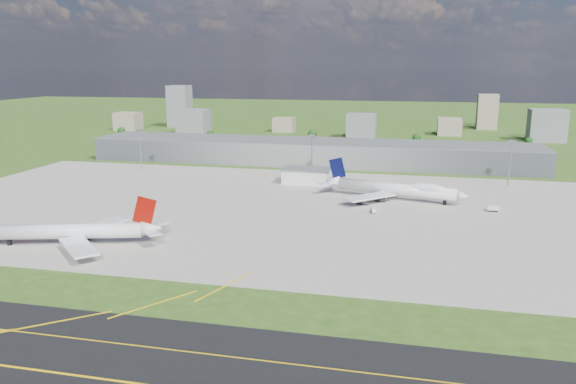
% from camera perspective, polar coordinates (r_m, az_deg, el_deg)
% --- Properties ---
extents(ground, '(1400.00, 1400.00, 0.00)m').
position_cam_1_polar(ground, '(368.92, 1.88, 2.56)').
color(ground, '#2B4B17').
rests_on(ground, ground).
extents(taxiway, '(1400.00, 60.00, 0.06)m').
position_cam_1_polar(taxiway, '(135.55, -20.73, -17.04)').
color(taxiway, black).
rests_on(taxiway, ground).
extents(apron, '(360.00, 190.00, 0.08)m').
position_cam_1_polar(apron, '(261.74, -0.59, -1.70)').
color(apron, gray).
rests_on(apron, ground).
extents(terminal, '(300.00, 42.00, 15.00)m').
position_cam_1_polar(terminal, '(382.22, 2.32, 4.05)').
color(terminal, gray).
rests_on(terminal, ground).
extents(ops_building, '(26.00, 16.00, 8.00)m').
position_cam_1_polar(ops_building, '(318.07, 1.93, 1.63)').
color(ops_building, silver).
rests_on(ops_building, ground).
extents(mast_west, '(3.50, 2.00, 25.90)m').
position_cam_1_polar(mast_west, '(366.32, -14.79, 4.87)').
color(mast_west, gray).
rests_on(mast_west, ground).
extents(mast_center, '(3.50, 2.00, 25.90)m').
position_cam_1_polar(mast_center, '(330.28, 2.44, 4.46)').
color(mast_center, gray).
rests_on(mast_center, ground).
extents(mast_east, '(3.50, 2.00, 25.90)m').
position_cam_1_polar(mast_east, '(328.91, 21.68, 3.53)').
color(mast_east, gray).
rests_on(mast_east, ground).
extents(airliner_red_twin, '(65.74, 50.22, 18.37)m').
position_cam_1_polar(airliner_red_twin, '(223.63, -20.84, -3.81)').
color(airliner_red_twin, white).
rests_on(airliner_red_twin, ground).
extents(airliner_blue_quad, '(71.89, 55.39, 19.05)m').
position_cam_1_polar(airliner_blue_quad, '(283.48, 10.90, 0.29)').
color(airliner_blue_quad, white).
rests_on(airliner_blue_quad, ground).
extents(fire_truck, '(8.63, 5.72, 3.58)m').
position_cam_1_polar(fire_truck, '(241.82, -25.10, -3.74)').
color(fire_truck, red).
rests_on(fire_truck, ground).
extents(tug_yellow, '(4.48, 3.81, 1.91)m').
position_cam_1_polar(tug_yellow, '(237.08, -18.82, -3.72)').
color(tug_yellow, '#EAAA0D').
rests_on(tug_yellow, ground).
extents(van_white_near, '(3.02, 4.88, 2.35)m').
position_cam_1_polar(van_white_near, '(257.09, 8.69, -1.86)').
color(van_white_near, silver).
rests_on(van_white_near, ground).
extents(van_white_far, '(5.15, 2.67, 2.59)m').
position_cam_1_polar(van_white_far, '(272.86, 20.11, -1.62)').
color(van_white_far, silver).
rests_on(van_white_far, ground).
extents(bldg_far_w, '(24.00, 20.00, 18.00)m').
position_cam_1_polar(bldg_far_w, '(603.23, -15.94, 6.94)').
color(bldg_far_w, gray).
rests_on(bldg_far_w, ground).
extents(bldg_w, '(28.00, 22.00, 24.00)m').
position_cam_1_polar(bldg_w, '(550.49, -9.58, 7.05)').
color(bldg_w, slate).
rests_on(bldg_w, ground).
extents(bldg_cw, '(20.00, 18.00, 14.00)m').
position_cam_1_polar(bldg_cw, '(564.49, -0.41, 6.85)').
color(bldg_cw, gray).
rests_on(bldg_cw, ground).
extents(bldg_c, '(26.00, 20.00, 22.00)m').
position_cam_1_polar(bldg_c, '(521.59, 7.46, 6.69)').
color(bldg_c, slate).
rests_on(bldg_c, ground).
extents(bldg_ce, '(22.00, 24.00, 16.00)m').
position_cam_1_polar(bldg_ce, '(560.22, 16.08, 6.41)').
color(bldg_ce, gray).
rests_on(bldg_ce, ground).
extents(bldg_e, '(30.00, 22.00, 28.00)m').
position_cam_1_polar(bldg_e, '(540.42, 24.81, 6.16)').
color(bldg_e, slate).
rests_on(bldg_e, ground).
extents(bldg_tall_w, '(22.00, 20.00, 44.00)m').
position_cam_1_polar(bldg_tall_w, '(620.29, -10.95, 8.55)').
color(bldg_tall_w, slate).
rests_on(bldg_tall_w, ground).
extents(bldg_tall_e, '(20.00, 18.00, 36.00)m').
position_cam_1_polar(bldg_tall_e, '(622.28, 19.57, 7.69)').
color(bldg_tall_e, gray).
rests_on(bldg_tall_e, ground).
extents(tree_far_w, '(7.20, 7.20, 8.80)m').
position_cam_1_polar(tree_far_w, '(550.48, -16.57, 5.98)').
color(tree_far_w, '#382314').
rests_on(tree_far_w, ground).
extents(tree_w, '(6.75, 6.75, 8.25)m').
position_cam_1_polar(tree_w, '(507.92, -7.91, 5.82)').
color(tree_w, '#382314').
rests_on(tree_w, ground).
extents(tree_c, '(8.10, 8.10, 9.90)m').
position_cam_1_polar(tree_c, '(498.09, 2.50, 5.91)').
color(tree_c, '#382314').
rests_on(tree_c, ground).
extents(tree_e, '(7.65, 7.65, 9.35)m').
position_cam_1_polar(tree_e, '(485.14, 12.94, 5.37)').
color(tree_e, '#382314').
rests_on(tree_e, ground).
extents(tree_far_e, '(6.30, 6.30, 7.70)m').
position_cam_1_polar(tree_far_e, '(503.45, 23.27, 4.80)').
color(tree_far_e, '#382314').
rests_on(tree_far_e, ground).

